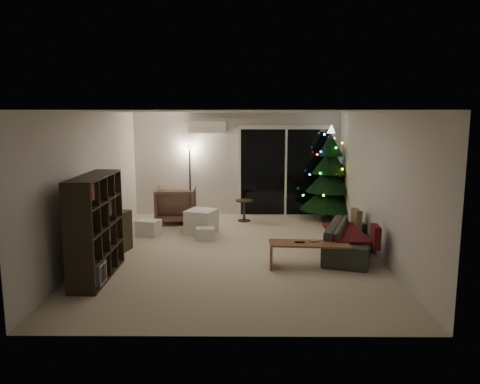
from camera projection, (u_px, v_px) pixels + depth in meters
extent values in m
plane|color=beige|center=(234.00, 252.00, 8.43)|extent=(6.50, 6.50, 0.00)
plane|color=white|center=(234.00, 112.00, 8.02)|extent=(6.50, 6.50, 0.00)
cube|color=silver|center=(237.00, 164.00, 11.43)|extent=(5.00, 0.02, 2.50)
cube|color=silver|center=(228.00, 228.00, 5.02)|extent=(5.00, 0.02, 2.50)
cube|color=silver|center=(93.00, 183.00, 8.25)|extent=(0.02, 6.50, 2.50)
cube|color=silver|center=(376.00, 184.00, 8.21)|extent=(0.02, 6.50, 2.50)
cube|color=black|center=(286.00, 172.00, 11.44)|extent=(2.20, 0.02, 2.10)
cube|color=white|center=(207.00, 127.00, 11.17)|extent=(0.90, 0.22, 0.28)
cube|color=#3F3833|center=(283.00, 212.00, 12.13)|extent=(2.60, 1.00, 0.10)
cube|color=white|center=(282.00, 189.00, 12.44)|extent=(2.20, 0.06, 1.00)
cube|color=black|center=(105.00, 236.00, 8.14)|extent=(0.73, 1.24, 0.73)
cube|color=black|center=(104.00, 211.00, 8.06)|extent=(0.37, 0.44, 0.16)
imported|color=brown|center=(176.00, 205.00, 10.71)|extent=(0.91, 0.94, 0.82)
cube|color=silver|center=(201.00, 222.00, 9.71)|extent=(0.71, 0.71, 0.50)
cube|color=white|center=(149.00, 228.00, 9.58)|extent=(0.53, 0.46, 0.32)
cube|color=white|center=(205.00, 234.00, 9.22)|extent=(0.37, 0.28, 0.25)
cylinder|color=black|center=(244.00, 211.00, 10.85)|extent=(0.52, 0.52, 0.50)
cylinder|color=black|center=(190.00, 180.00, 11.37)|extent=(0.28, 0.28, 1.73)
imported|color=black|center=(350.00, 239.00, 8.23)|extent=(1.30, 2.03, 0.55)
cube|color=#4A0B14|center=(345.00, 233.00, 8.21)|extent=(0.59, 1.37, 0.05)
cube|color=olive|center=(356.00, 219.00, 8.84)|extent=(0.14, 0.37, 0.36)
cube|color=#4A0B14|center=(375.00, 237.00, 7.55)|extent=(0.13, 0.37, 0.36)
cube|color=black|center=(300.00, 242.00, 7.56)|extent=(0.16, 0.05, 0.02)
cube|color=slate|center=(315.00, 241.00, 7.60)|extent=(0.15, 0.09, 0.02)
cone|color=black|center=(330.00, 173.00, 10.87)|extent=(1.44, 1.44, 2.22)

